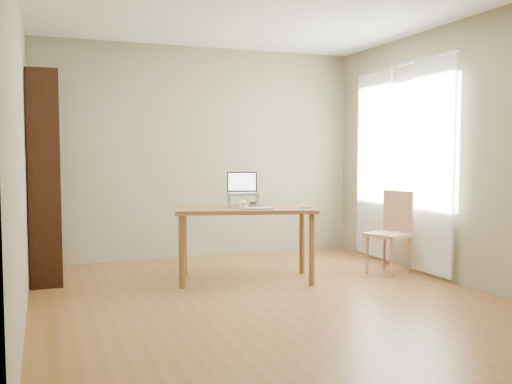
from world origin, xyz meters
The scene contains 10 objects.
room centered at (0.03, 0.01, 1.30)m, with size 4.04×4.54×2.64m.
bookshelf centered at (-1.83, 1.55, 1.05)m, with size 0.30×0.90×2.10m.
curtains centered at (1.92, 0.80, 1.17)m, with size 0.03×1.90×2.25m.
desk centered at (0.07, 0.78, 0.65)m, with size 1.52×1.04×0.75m.
laptop_stand centered at (0.07, 0.86, 0.83)m, with size 0.32×0.25×0.13m.
laptop centered at (0.07, 0.92, 0.94)m, with size 0.36×0.34×0.22m.
keyboard centered at (0.12, 0.56, 0.76)m, with size 0.32×0.20×0.02m.
coaster centered at (0.62, 0.51, 0.75)m, with size 0.11×0.11×0.01m, color brown.
cat centered at (0.08, 0.89, 0.81)m, with size 0.24×0.48×0.15m.
chair centered at (1.69, 0.56, 0.48)m, with size 0.51×0.51×0.89m.
Camera 1 is at (-1.84, -4.63, 1.31)m, focal length 40.00 mm.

